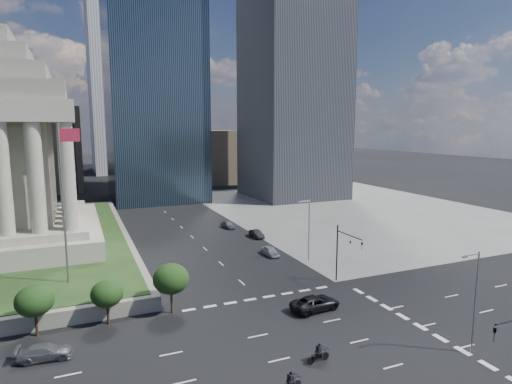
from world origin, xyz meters
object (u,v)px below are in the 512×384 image
pickup_truck (315,303)px  suv_grey (45,352)px  street_lamp_north (308,226)px  parked_sedan_near (270,251)px  street_lamp_south (474,297)px  flagpole (64,195)px  traffic_signal_ne (345,248)px  parked_sedan_far (228,225)px  motorcycle_lead (318,353)px  motorcycle_trail (290,382)px  parked_sedan_mid (257,234)px

pickup_truck → suv_grey: (-28.69, 0.42, -0.13)m
street_lamp_north → parked_sedan_near: street_lamp_north is taller
street_lamp_south → street_lamp_north: bearing=90.0°
flagpole → street_lamp_south: 46.81m
traffic_signal_ne → parked_sedan_near: bearing=102.2°
street_lamp_south → parked_sedan_near: (-4.33, 35.90, -4.90)m
suv_grey → parked_sedan_far: size_ratio=1.13×
traffic_signal_ne → street_lamp_south: street_lamp_south is taller
motorcycle_lead → motorcycle_trail: (-4.47, -2.96, -0.03)m
traffic_signal_ne → pickup_truck: bearing=-144.7°
street_lamp_south → pickup_truck: 17.28m
street_lamp_north → motorcycle_lead: 30.65m
parked_sedan_near → traffic_signal_ne: bearing=-78.1°
street_lamp_north → flagpole: bearing=-178.4°
flagpole → parked_sedan_mid: flagpole is taller
street_lamp_south → street_lamp_north: size_ratio=1.00×
street_lamp_north → motorcycle_lead: size_ratio=4.11×
parked_sedan_mid → parked_sedan_far: (-2.50, 9.67, 0.03)m
street_lamp_south → motorcycle_trail: size_ratio=4.23×
pickup_truck → motorcycle_trail: (-10.10, -12.91, 0.03)m
street_lamp_south → motorcycle_trail: street_lamp_south is taller
suv_grey → parked_sedan_far: (32.94, 42.73, 0.03)m
traffic_signal_ne → pickup_truck: size_ratio=1.31×
motorcycle_trail → traffic_signal_ne: bearing=30.8°
parked_sedan_near → flagpole: bearing=-169.4°
pickup_truck → parked_sedan_mid: pickup_truck is taller
parked_sedan_near → motorcycle_trail: 37.45m
street_lamp_north → parked_sedan_near: (-4.33, 4.90, -4.90)m
street_lamp_north → suv_grey: bearing=-156.3°
parked_sedan_near → parked_sedan_far: size_ratio=1.02×
parked_sedan_mid → parked_sedan_far: bearing=102.5°
pickup_truck → motorcycle_lead: 11.43m
flagpole → pickup_truck: size_ratio=3.28×
traffic_signal_ne → parked_sedan_far: traffic_signal_ne is taller
flagpole → motorcycle_trail: 35.28m
street_lamp_south → motorcycle_lead: 15.57m
suv_grey → parked_sedan_far: parked_sedan_far is taller
traffic_signal_ne → parked_sedan_far: size_ratio=1.83×
suv_grey → traffic_signal_ne: bearing=-76.0°
pickup_truck → parked_sedan_mid: (6.75, 33.47, -0.13)m
suv_grey → street_lamp_north: bearing=-60.2°
street_lamp_south → motorcycle_lead: bearing=163.3°
street_lamp_north → parked_sedan_mid: size_ratio=2.29×
traffic_signal_ne → motorcycle_lead: bearing=-130.9°
flagpole → pickup_truck: flagpole is taller
street_lamp_north → parked_sedan_near: size_ratio=2.25×
traffic_signal_ne → motorcycle_lead: size_ratio=3.29×
flagpole → traffic_signal_ne: 36.69m
pickup_truck → motorcycle_lead: size_ratio=2.51×
motorcycle_trail → street_lamp_north: bearing=42.7°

